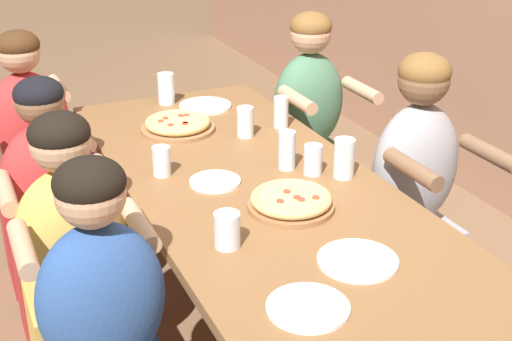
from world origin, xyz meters
The scene contains 20 objects.
dining_table centered at (0.00, 0.00, 0.67)m, with size 2.17×0.87×0.75m.
pizza_board_main centered at (0.23, 0.02, 0.77)m, with size 0.29×0.29×0.05m.
pizza_board_second centered at (-0.61, -0.09, 0.77)m, with size 0.31×0.31×0.05m.
empty_plate_a centered at (-0.84, 0.12, 0.75)m, with size 0.24×0.24×0.02m.
empty_plate_b centered at (0.60, 0.05, 0.75)m, with size 0.23×0.23×0.02m.
empty_plate_c centered at (0.75, -0.19, 0.75)m, with size 0.22×0.22×0.02m.
empty_plate_d centered at (-0.06, -0.13, 0.75)m, with size 0.18×0.18×0.02m.
drinking_glass_a centered at (-0.47, 0.33, 0.81)m, with size 0.06×0.06×0.13m.
drinking_glass_b centered at (-0.43, 0.15, 0.80)m, with size 0.07×0.07×0.13m.
drinking_glass_c centered at (0.36, -0.26, 0.79)m, with size 0.08×0.08×0.11m.
drinking_glass_d centered at (-0.97, -0.02, 0.81)m, with size 0.08×0.08×0.14m.
drinking_glass_e centered at (-0.07, 0.16, 0.81)m, with size 0.06×0.06×0.15m.
drinking_glass_f centered at (0.01, 0.22, 0.80)m, with size 0.07×0.07×0.11m.
drinking_glass_g centered at (-0.21, -0.28, 0.80)m, with size 0.07×0.07×0.11m.
drinking_glass_h centered at (0.08, 0.31, 0.81)m, with size 0.08×0.08×0.15m.
diner_near_midleft centered at (-0.44, -0.65, 0.50)m, with size 0.51×0.40×1.10m.
diner_near_center centered at (-0.04, -0.65, 0.50)m, with size 0.51×0.40×1.10m.
diner_far_center centered at (0.05, 0.65, 0.53)m, with size 0.51×0.40×1.16m.
diner_near_left centered at (-0.92, -0.65, 0.53)m, with size 0.51×0.40×1.16m.
diner_far_left centered at (-0.82, 0.65, 0.53)m, with size 0.51×0.40×1.14m.
Camera 1 is at (2.09, -0.94, 1.83)m, focal length 50.00 mm.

